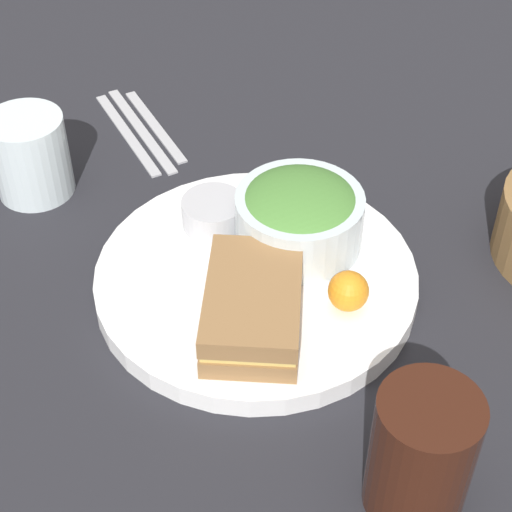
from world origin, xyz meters
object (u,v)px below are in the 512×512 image
at_px(sandwich, 250,306).
at_px(water_glass, 30,156).
at_px(fork, 127,133).
at_px(salad_bowl, 299,214).
at_px(dressing_cup, 213,213).
at_px(knife, 141,129).
at_px(drink_glass, 421,455).
at_px(plate, 256,279).
at_px(spoon, 155,125).

relative_size(sandwich, water_glass, 1.50).
bearing_deg(sandwich, fork, -153.08).
relative_size(sandwich, salad_bowl, 1.10).
xyz_separation_m(salad_bowl, water_glass, (-0.10, -0.29, -0.01)).
relative_size(dressing_cup, fork, 0.35).
bearing_deg(knife, drink_glass, -179.96).
relative_size(plate, spoon, 1.87).
bearing_deg(salad_bowl, dressing_cup, -105.85).
xyz_separation_m(fork, knife, (-0.01, 0.02, 0.00)).
bearing_deg(knife, spoon, -90.00).
xyz_separation_m(sandwich, spoon, (-0.34, -0.13, -0.04)).
distance_m(sandwich, spoon, 0.36).
distance_m(dressing_cup, fork, 0.22).
relative_size(plate, salad_bowl, 2.48).
xyz_separation_m(salad_bowl, knife, (-0.22, -0.19, -0.05)).
distance_m(dressing_cup, spoon, 0.22).
relative_size(sandwich, knife, 0.71).
distance_m(salad_bowl, spoon, 0.29).
bearing_deg(water_glass, knife, 139.50).
relative_size(sandwich, dressing_cup, 2.16).
relative_size(plate, knife, 1.60).
relative_size(plate, dressing_cup, 4.87).
distance_m(fork, spoon, 0.04).
bearing_deg(drink_glass, fork, -148.41).
height_order(salad_bowl, knife, salad_bowl).
relative_size(salad_bowl, dressing_cup, 1.96).
relative_size(dressing_cup, drink_glass, 0.55).
xyz_separation_m(sandwich, dressing_cup, (-0.13, -0.04, -0.01)).
height_order(spoon, water_glass, water_glass).
bearing_deg(drink_glass, sandwich, -140.37).
bearing_deg(dressing_cup, water_glass, -110.57).
bearing_deg(water_glass, sandwich, 49.30).
distance_m(plate, water_glass, 0.29).
xyz_separation_m(salad_bowl, fork, (-0.21, -0.20, -0.05)).
xyz_separation_m(drink_glass, knife, (-0.49, -0.28, -0.06)).
distance_m(salad_bowl, dressing_cup, 0.09).
xyz_separation_m(sandwich, fork, (-0.32, -0.16, -0.04)).
distance_m(drink_glass, knife, 0.56).
xyz_separation_m(dressing_cup, drink_glass, (0.29, 0.17, 0.02)).
xyz_separation_m(sandwich, knife, (-0.33, -0.15, -0.04)).
bearing_deg(drink_glass, water_glass, -134.48).
distance_m(salad_bowl, fork, 0.30).
bearing_deg(dressing_cup, knife, -151.86).
height_order(plate, knife, plate).
xyz_separation_m(plate, water_glass, (-0.14, -0.25, 0.04)).
xyz_separation_m(drink_glass, water_glass, (-0.37, -0.38, -0.01)).
distance_m(dressing_cup, water_glass, 0.22).
xyz_separation_m(salad_bowl, dressing_cup, (-0.02, -0.09, -0.02)).
bearing_deg(fork, sandwich, 177.22).
height_order(plate, dressing_cup, dressing_cup).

